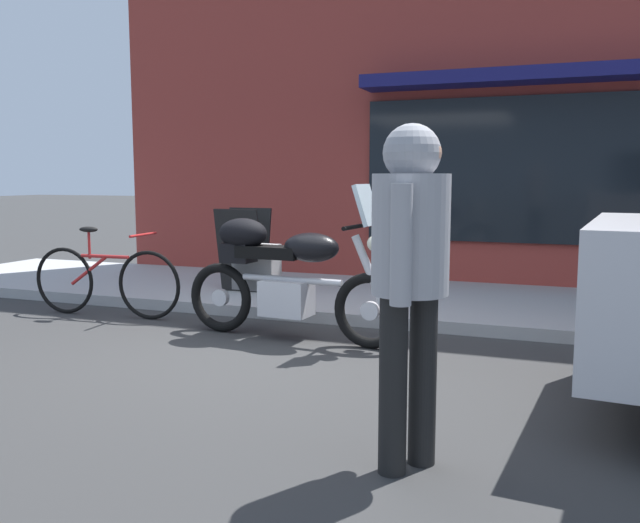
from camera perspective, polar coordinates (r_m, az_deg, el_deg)
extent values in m
plane|color=#333333|center=(5.64, -4.87, -7.90)|extent=(80.00, 80.00, 0.00)
torus|color=black|center=(5.78, 4.26, -4.19)|extent=(0.66, 0.14, 0.66)
cylinder|color=silver|center=(5.78, 4.26, -4.19)|extent=(0.16, 0.07, 0.16)
torus|color=black|center=(6.46, -8.42, -3.04)|extent=(0.66, 0.14, 0.66)
cylinder|color=silver|center=(6.46, -8.42, -3.04)|extent=(0.16, 0.07, 0.16)
cube|color=silver|center=(6.09, -2.86, -3.10)|extent=(0.46, 0.33, 0.32)
cylinder|color=silver|center=(6.04, -2.45, -1.55)|extent=(0.99, 0.13, 0.06)
ellipsoid|color=black|center=(5.92, -0.74, 1.20)|extent=(0.54, 0.32, 0.26)
cube|color=black|center=(6.12, -4.29, 0.81)|extent=(0.62, 0.28, 0.11)
cube|color=black|center=(6.28, -6.91, 0.76)|extent=(0.30, 0.24, 0.18)
cylinder|color=silver|center=(5.72, 4.29, -1.05)|extent=(0.35, 0.10, 0.67)
cylinder|color=black|center=(5.72, 3.20, 3.00)|extent=(0.08, 0.62, 0.04)
cube|color=silver|center=(5.68, 3.97, 4.78)|extent=(0.17, 0.33, 0.35)
sphere|color=#EAEACC|center=(5.68, 4.69, 1.53)|extent=(0.14, 0.14, 0.14)
cube|color=#A3A3A3|center=(6.48, -5.40, -0.45)|extent=(0.45, 0.23, 0.44)
cube|color=black|center=(6.58, -4.98, -0.33)|extent=(0.37, 0.04, 0.03)
ellipsoid|color=black|center=(6.24, -6.55, 2.38)|extent=(0.50, 0.35, 0.28)
torus|color=black|center=(7.15, -14.28, -1.95)|extent=(0.72, 0.08, 0.72)
torus|color=black|center=(7.75, -20.82, -1.52)|extent=(0.72, 0.08, 0.72)
cylinder|color=#B22323|center=(7.40, -17.76, 0.41)|extent=(0.57, 0.07, 0.04)
cylinder|color=#B22323|center=(7.54, -19.01, -0.74)|extent=(0.45, 0.06, 0.33)
cylinder|color=#B22323|center=(7.50, -18.97, 1.37)|extent=(0.03, 0.03, 0.30)
ellipsoid|color=black|center=(7.48, -19.01, 2.59)|extent=(0.23, 0.11, 0.06)
cylinder|color=#B22323|center=(7.12, -14.75, 2.20)|extent=(0.06, 0.48, 0.03)
cylinder|color=black|center=(3.50, 8.70, -9.79)|extent=(0.14, 0.14, 0.89)
cylinder|color=black|center=(3.37, 6.20, -10.42)|extent=(0.14, 0.14, 0.89)
cylinder|color=#9E9EA3|center=(3.30, 7.68, 2.28)|extent=(0.40, 0.40, 0.59)
sphere|color=#9E9EA3|center=(3.29, 7.80, 9.11)|extent=(0.28, 0.28, 0.28)
sphere|color=tan|center=(3.28, 8.84, 9.10)|extent=(0.17, 0.17, 0.17)
cylinder|color=#9E9EA3|center=(3.53, 8.35, 2.10)|extent=(0.10, 0.10, 0.56)
cylinder|color=#9E9EA3|center=(3.07, 6.89, 1.40)|extent=(0.10, 0.10, 0.56)
cube|color=black|center=(7.88, -6.87, 0.90)|extent=(0.55, 0.20, 0.98)
cube|color=black|center=(8.07, -6.14, 1.06)|extent=(0.55, 0.20, 0.98)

